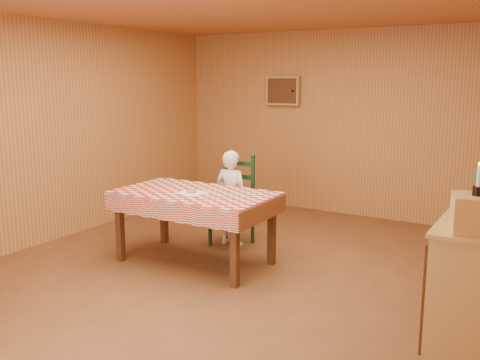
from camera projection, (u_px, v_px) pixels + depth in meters
name	position (u px, v px, depth m)	size (l,w,h in m)	color
ground	(230.00, 277.00, 5.28)	(6.00, 6.00, 0.00)	brown
cabin_walls	(257.00, 89.00, 5.38)	(5.10, 6.05, 2.65)	#B77B42
dining_table	(195.00, 200.00, 5.59)	(1.66, 0.96, 0.77)	#4E2B15
ladder_chair	(234.00, 202.00, 6.29)	(0.44, 0.40, 1.08)	black
seated_child	(231.00, 198.00, 6.23)	(0.41, 0.27, 1.12)	white
napkin	(192.00, 193.00, 5.53)	(0.26, 0.26, 0.00)	white
donut	(192.00, 191.00, 5.53)	(0.10, 0.10, 0.03)	#C18E45
shelf_unit	(476.00, 278.00, 4.00)	(0.54, 1.24, 0.93)	tan
crate	(476.00, 214.00, 3.55)	(0.30, 0.30, 0.25)	tan
candle_set	(478.00, 186.00, 3.52)	(0.07, 0.07, 0.22)	black
storage_bin	(472.00, 328.00, 3.72)	(0.46, 0.46, 0.46)	black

